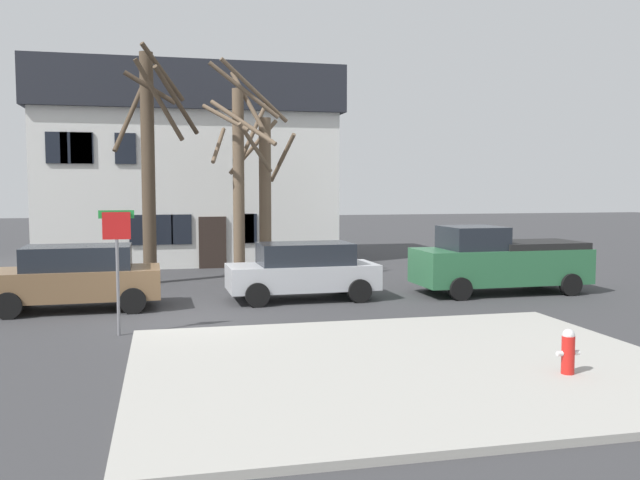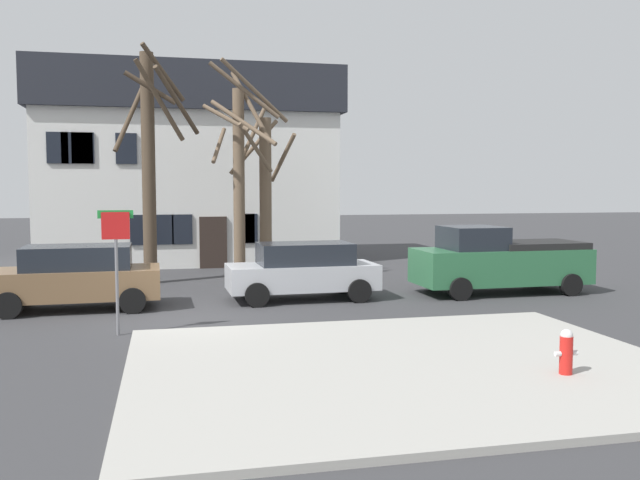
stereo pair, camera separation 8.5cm
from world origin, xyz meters
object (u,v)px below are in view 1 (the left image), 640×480
(tree_bare_far, at_px, (239,173))
(fire_hydrant, at_px, (568,351))
(bicycle_leaning, at_px, (2,278))
(car_silver_wagon, at_px, (303,270))
(pickup_truck_green, at_px, (499,261))
(street_sign_pole, at_px, (117,248))
(car_brown_wagon, at_px, (76,277))
(building_main, at_px, (188,165))
(tree_bare_end, at_px, (263,183))
(tree_bare_mid, at_px, (150,157))

(tree_bare_far, xyz_separation_m, fire_hydrant, (4.06, -13.71, -3.27))
(tree_bare_far, xyz_separation_m, bicycle_leaning, (-7.74, -0.38, -3.42))
(car_silver_wagon, bearing_deg, pickup_truck_green, -1.28)
(car_silver_wagon, xyz_separation_m, street_sign_pole, (-4.96, -3.75, 1.08))
(car_brown_wagon, relative_size, fire_hydrant, 5.76)
(building_main, bearing_deg, tree_bare_far, -77.78)
(tree_bare_end, height_order, street_sign_pole, tree_bare_end)
(tree_bare_end, xyz_separation_m, pickup_truck_green, (6.60, -5.34, -2.42))
(fire_hydrant, relative_size, bicycle_leaning, 0.44)
(pickup_truck_green, height_order, street_sign_pole, street_sign_pole)
(tree_bare_mid, relative_size, street_sign_pole, 2.84)
(building_main, xyz_separation_m, street_sign_pole, (-2.13, -15.22, -2.31))
(car_silver_wagon, relative_size, street_sign_pole, 1.57)
(street_sign_pole, xyz_separation_m, bicycle_leaning, (-4.12, 7.94, -1.59))
(car_silver_wagon, xyz_separation_m, fire_hydrant, (2.72, -9.13, -0.35))
(pickup_truck_green, distance_m, street_sign_pole, 11.76)
(car_brown_wagon, bearing_deg, pickup_truck_green, 0.39)
(tree_bare_mid, distance_m, pickup_truck_green, 11.97)
(building_main, relative_size, tree_bare_mid, 1.62)
(tree_bare_mid, xyz_separation_m, street_sign_pole, (-0.59, -8.17, -2.35))
(car_brown_wagon, bearing_deg, building_main, 73.64)
(building_main, height_order, street_sign_pole, building_main)
(tree_bare_far, bearing_deg, car_brown_wagon, -135.77)
(car_silver_wagon, xyz_separation_m, bicycle_leaning, (-9.08, 4.19, -0.50))
(car_silver_wagon, distance_m, street_sign_pole, 6.31)
(street_sign_pole, bearing_deg, car_brown_wagon, 110.28)
(street_sign_pole, bearing_deg, tree_bare_far, 66.47)
(tree_bare_mid, xyz_separation_m, pickup_truck_green, (10.57, -4.56, -3.29))
(car_brown_wagon, bearing_deg, tree_bare_far, 44.23)
(fire_hydrant, bearing_deg, tree_bare_end, 102.33)
(street_sign_pole, bearing_deg, fire_hydrant, -35.03)
(car_brown_wagon, xyz_separation_m, pickup_truck_green, (12.46, 0.08, 0.11))
(tree_bare_far, distance_m, car_silver_wagon, 5.59)
(street_sign_pole, bearing_deg, car_silver_wagon, 37.06)
(fire_hydrant, bearing_deg, tree_bare_far, 106.48)
(tree_bare_mid, xyz_separation_m, tree_bare_end, (3.96, 0.78, -0.87))
(tree_bare_mid, relative_size, tree_bare_far, 1.06)
(pickup_truck_green, bearing_deg, bicycle_leaning, 164.16)
(building_main, bearing_deg, street_sign_pole, -97.97)
(pickup_truck_green, xyz_separation_m, bicycle_leaning, (-15.27, 4.33, -0.64))
(building_main, bearing_deg, fire_hydrant, -74.93)
(tree_bare_end, bearing_deg, tree_bare_far, -145.84)
(fire_hydrant, distance_m, street_sign_pole, 9.49)
(tree_bare_far, height_order, car_silver_wagon, tree_bare_far)
(car_silver_wagon, distance_m, pickup_truck_green, 6.19)
(pickup_truck_green, xyz_separation_m, fire_hydrant, (-3.47, -9.00, -0.49))
(tree_bare_far, relative_size, tree_bare_end, 1.01)
(tree_bare_mid, xyz_separation_m, bicycle_leaning, (-4.70, -0.23, -3.93))
(tree_bare_far, height_order, tree_bare_end, tree_bare_far)
(car_brown_wagon, distance_m, street_sign_pole, 3.90)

